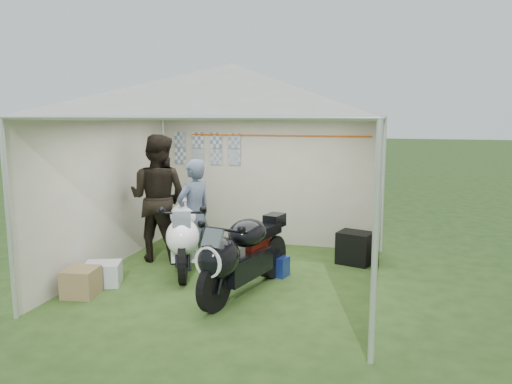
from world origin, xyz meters
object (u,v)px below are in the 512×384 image
at_px(crate_1, 81,282).
at_px(equipment_box, 355,248).
at_px(canopy_tent, 233,96).
at_px(crate_0, 103,274).
at_px(motorcycle_black, 241,253).
at_px(person_blue_jacket, 194,214).
at_px(motorcycle_white, 185,233).
at_px(paddock_stand, 275,266).
at_px(person_dark_jacket, 158,198).
at_px(crate_2, 103,274).

bearing_deg(crate_1, equipment_box, 35.15).
xyz_separation_m(canopy_tent, crate_0, (-1.65, -0.77, -2.42)).
xyz_separation_m(canopy_tent, motorcycle_black, (0.30, -0.66, -2.01)).
relative_size(person_blue_jacket, equipment_box, 3.31).
height_order(motorcycle_white, paddock_stand, motorcycle_white).
height_order(canopy_tent, crate_0, canopy_tent).
bearing_deg(crate_0, person_dark_jacket, 80.81).
height_order(canopy_tent, person_dark_jacket, canopy_tent).
height_order(motorcycle_black, crate_2, motorcycle_black).
xyz_separation_m(motorcycle_white, motorcycle_black, (1.12, -0.80, -0.00)).
bearing_deg(crate_2, person_blue_jacket, 40.32).
relative_size(motorcycle_white, equipment_box, 3.93).
xyz_separation_m(motorcycle_white, person_blue_jacket, (0.11, 0.13, 0.27)).
xyz_separation_m(motorcycle_black, crate_2, (-2.05, 0.05, -0.47)).
relative_size(motorcycle_black, person_blue_jacket, 1.21).
bearing_deg(crate_0, equipment_box, 30.18).
distance_m(motorcycle_black, paddock_stand, 1.03).
xyz_separation_m(canopy_tent, equipment_box, (1.63, 1.13, -2.32)).
xyz_separation_m(person_blue_jacket, crate_2, (-1.04, -0.88, -0.74)).
xyz_separation_m(person_blue_jacket, crate_0, (-0.94, -1.04, -0.68)).
bearing_deg(equipment_box, crate_1, -144.85).
height_order(person_blue_jacket, crate_1, person_blue_jacket).
distance_m(canopy_tent, equipment_box, 3.05).
relative_size(motorcycle_white, crate_1, 4.91).
bearing_deg(crate_0, motorcycle_white, 47.69).
bearing_deg(canopy_tent, crate_1, -144.54).
relative_size(canopy_tent, crate_2, 21.42).
bearing_deg(canopy_tent, person_blue_jacket, 159.51).
xyz_separation_m(equipment_box, crate_1, (-3.32, -2.34, -0.07)).
bearing_deg(crate_0, crate_1, -96.42).
bearing_deg(motorcycle_white, crate_1, -143.22).
distance_m(motorcycle_black, person_dark_jacket, 2.16).
distance_m(canopy_tent, motorcycle_black, 2.14).
xyz_separation_m(canopy_tent, crate_1, (-1.70, -1.21, -2.39)).
distance_m(paddock_stand, equipment_box, 1.40).
bearing_deg(crate_2, paddock_stand, 20.55).
height_order(crate_0, crate_1, crate_1).
bearing_deg(person_blue_jacket, canopy_tent, 97.37).
xyz_separation_m(crate_1, crate_2, (-0.05, 0.59, -0.08)).
distance_m(canopy_tent, paddock_stand, 2.50).
relative_size(motorcycle_black, paddock_stand, 5.30).
xyz_separation_m(motorcycle_black, equipment_box, (1.32, 1.79, -0.31)).
bearing_deg(motorcycle_white, person_blue_jacket, 29.57).
height_order(motorcycle_white, crate_0, motorcycle_white).
bearing_deg(crate_0, paddock_stand, 24.89).
relative_size(equipment_box, crate_2, 1.91).
bearing_deg(motorcycle_black, crate_1, -149.77).
relative_size(crate_0, crate_2, 1.78).
distance_m(person_blue_jacket, crate_0, 1.55).
bearing_deg(crate_2, crate_0, -57.66).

